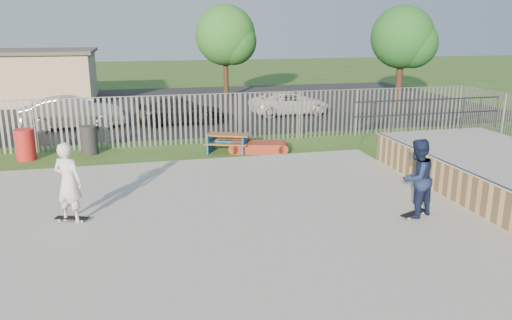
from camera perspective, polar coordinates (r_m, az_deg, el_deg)
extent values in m
plane|color=#30581E|center=(11.67, -10.29, -8.52)|extent=(120.00, 120.00, 0.00)
cube|color=#9B9B96|center=(11.64, -10.31, -8.18)|extent=(15.00, 12.00, 0.15)
cube|color=tan|center=(15.92, 25.82, -1.38)|extent=(4.00, 7.00, 1.05)
cube|color=#9E9E99|center=(15.79, 26.05, 0.51)|extent=(4.05, 7.05, 0.04)
cylinder|color=#383A3F|center=(14.61, 20.04, 0.12)|extent=(0.06, 7.00, 0.06)
cube|color=brown|center=(18.89, -3.20, 2.90)|extent=(1.70, 1.18, 0.05)
cube|color=brown|center=(18.44, -3.52, 1.78)|extent=(1.56, 0.83, 0.04)
cube|color=brown|center=(19.45, -2.87, 2.49)|extent=(1.56, 0.83, 0.04)
cube|color=#154B92|center=(18.96, -3.18, 1.96)|extent=(1.78, 1.68, 0.65)
cube|color=maroon|center=(18.86, 0.27, 1.48)|extent=(2.03, 1.37, 0.37)
cylinder|color=red|center=(19.48, -24.86, 1.61)|extent=(0.67, 0.67, 1.11)
cylinder|color=#242426|center=(19.53, -18.53, 2.18)|extent=(0.63, 0.63, 1.05)
cube|color=black|center=(30.07, -12.65, 5.90)|extent=(40.00, 18.00, 0.02)
imported|color=#A5A5AA|center=(24.49, -20.16, 5.09)|extent=(4.63, 2.00, 1.48)
imported|color=black|center=(24.54, -8.65, 5.59)|extent=(4.38, 1.92, 1.25)
imported|color=silver|center=(26.94, 3.89, 6.50)|extent=(4.50, 2.47, 1.19)
cube|color=#B5A68B|center=(34.68, -26.43, 8.37)|extent=(10.00, 6.00, 3.00)
cube|color=#4C4742|center=(34.57, -26.74, 10.99)|extent=(10.40, 6.40, 0.20)
cylinder|color=#3A2817|center=(33.40, -3.46, 10.09)|extent=(0.33, 0.33, 3.46)
sphere|color=#256021|center=(33.27, -3.52, 14.06)|extent=(3.87, 3.87, 3.87)
cylinder|color=#3D2518|center=(32.65, 16.09, 9.36)|extent=(0.41, 0.41, 3.39)
sphere|color=#1C511D|center=(32.52, 16.38, 13.33)|extent=(3.80, 3.80, 3.80)
cube|color=black|center=(12.79, 17.55, -5.82)|extent=(0.81, 0.50, 0.02)
cube|color=black|center=(12.69, -20.28, -6.23)|extent=(0.82, 0.46, 0.02)
imported|color=#131D3C|center=(12.51, 17.87, -2.00)|extent=(1.14, 1.04, 1.92)
imported|color=silver|center=(12.41, -20.66, -2.38)|extent=(0.83, 0.74, 1.92)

